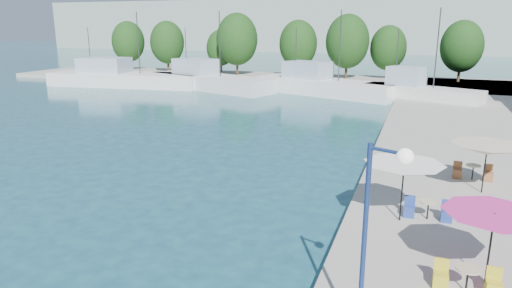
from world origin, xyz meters
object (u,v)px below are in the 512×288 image
at_px(trawler_02, 208,81).
at_px(trawler_04, 418,93).
at_px(umbrella_pink, 494,221).
at_px(trawler_01, 123,78).
at_px(umbrella_white, 404,169).
at_px(street_lamp, 379,212).
at_px(umbrella_cream, 487,149).
at_px(trawler_03, 322,86).

bearing_deg(trawler_02, trawler_04, 14.25).
relative_size(trawler_04, umbrella_pink, 4.20).
height_order(trawler_04, umbrella_pink, trawler_04).
bearing_deg(trawler_01, umbrella_white, -48.99).
bearing_deg(umbrella_white, street_lamp, -92.01).
distance_m(trawler_02, umbrella_pink, 49.27).
bearing_deg(umbrella_cream, umbrella_white, -126.88).
bearing_deg(trawler_01, trawler_04, -8.56).
bearing_deg(umbrella_white, trawler_02, 125.53).
bearing_deg(trawler_03, trawler_04, 5.69).
height_order(umbrella_pink, umbrella_white, umbrella_white).
xyz_separation_m(trawler_04, umbrella_pink, (2.54, -37.35, 1.49)).
height_order(trawler_03, trawler_04, same).
relative_size(umbrella_white, street_lamp, 0.61).
distance_m(trawler_04, umbrella_white, 33.59).
relative_size(trawler_04, umbrella_cream, 3.96).
xyz_separation_m(trawler_03, umbrella_cream, (14.26, -32.00, 1.59)).
distance_m(trawler_02, trawler_03, 15.05).
xyz_separation_m(umbrella_cream, street_lamp, (-3.67, -12.45, 1.43)).
xyz_separation_m(umbrella_pink, umbrella_cream, (0.72, 8.31, 0.09)).
relative_size(trawler_03, trawler_04, 1.45).
distance_m(trawler_01, trawler_03, 27.31).
relative_size(trawler_04, street_lamp, 2.48).
xyz_separation_m(trawler_01, trawler_04, (38.26, -1.38, 0.00)).
xyz_separation_m(trawler_02, trawler_03, (15.05, 0.22, 0.00)).
relative_size(trawler_02, trawler_04, 1.51).
bearing_deg(trawler_03, trawler_02, -158.40).
distance_m(trawler_02, trawler_04, 26.19).
distance_m(trawler_04, street_lamp, 41.59).
bearing_deg(umbrella_cream, trawler_02, 132.68).
height_order(umbrella_white, street_lamp, street_lamp).
xyz_separation_m(trawler_02, trawler_04, (26.05, -2.75, 0.00)).
xyz_separation_m(trawler_02, umbrella_white, (25.92, -36.30, 1.64)).
height_order(trawler_02, umbrella_pink, trawler_02).
distance_m(trawler_03, trawler_04, 11.39).
bearing_deg(umbrella_white, umbrella_cream, 53.12).
bearing_deg(trawler_02, umbrella_cream, -27.04).
bearing_deg(trawler_03, umbrella_pink, -50.66).
distance_m(umbrella_pink, street_lamp, 5.30).
distance_m(trawler_03, street_lamp, 45.79).
distance_m(umbrella_white, street_lamp, 8.06).
bearing_deg(trawler_04, umbrella_white, -67.17).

